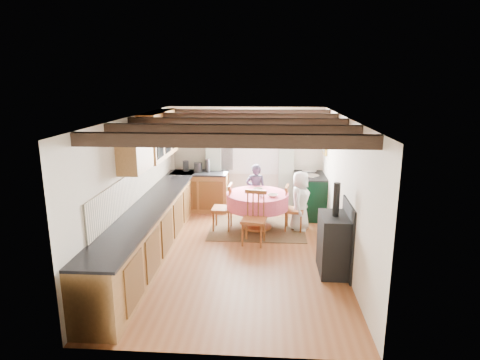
# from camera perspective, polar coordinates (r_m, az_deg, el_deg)

# --- Properties ---
(floor) EXTENTS (3.60, 5.50, 0.00)m
(floor) POSITION_cam_1_polar(r_m,az_deg,el_deg) (7.35, -0.43, -10.25)
(floor) COLOR brown
(floor) RESTS_ON ground
(ceiling) EXTENTS (3.60, 5.50, 0.00)m
(ceiling) POSITION_cam_1_polar(r_m,az_deg,el_deg) (6.74, -0.47, 8.74)
(ceiling) COLOR white
(ceiling) RESTS_ON ground
(wall_back) EXTENTS (3.60, 0.00, 2.40)m
(wall_back) POSITION_cam_1_polar(r_m,az_deg,el_deg) (9.62, 0.79, 3.05)
(wall_back) COLOR silver
(wall_back) RESTS_ON ground
(wall_front) EXTENTS (3.60, 0.00, 2.40)m
(wall_front) POSITION_cam_1_polar(r_m,az_deg,el_deg) (4.36, -3.22, -10.52)
(wall_front) COLOR silver
(wall_front) RESTS_ON ground
(wall_left) EXTENTS (0.00, 5.50, 2.40)m
(wall_left) POSITION_cam_1_polar(r_m,az_deg,el_deg) (7.30, -14.68, -0.88)
(wall_left) COLOR silver
(wall_left) RESTS_ON ground
(wall_right) EXTENTS (0.00, 5.50, 2.40)m
(wall_right) POSITION_cam_1_polar(r_m,az_deg,el_deg) (7.05, 14.31, -1.39)
(wall_right) COLOR silver
(wall_right) RESTS_ON ground
(beam_a) EXTENTS (3.60, 0.16, 0.16)m
(beam_a) POSITION_cam_1_polar(r_m,az_deg,el_deg) (4.77, -2.29, 5.54)
(beam_a) COLOR black
(beam_a) RESTS_ON ceiling
(beam_b) EXTENTS (3.60, 0.16, 0.16)m
(beam_b) POSITION_cam_1_polar(r_m,az_deg,el_deg) (5.75, -1.22, 6.97)
(beam_b) COLOR black
(beam_b) RESTS_ON ceiling
(beam_c) EXTENTS (3.60, 0.16, 0.16)m
(beam_c) POSITION_cam_1_polar(r_m,az_deg,el_deg) (6.75, -0.47, 7.98)
(beam_c) COLOR black
(beam_c) RESTS_ON ceiling
(beam_d) EXTENTS (3.60, 0.16, 0.16)m
(beam_d) POSITION_cam_1_polar(r_m,az_deg,el_deg) (7.74, 0.10, 8.73)
(beam_d) COLOR black
(beam_d) RESTS_ON ceiling
(beam_e) EXTENTS (3.60, 0.16, 0.16)m
(beam_e) POSITION_cam_1_polar(r_m,az_deg,el_deg) (8.73, 0.54, 9.30)
(beam_e) COLOR black
(beam_e) RESTS_ON ceiling
(splash_left) EXTENTS (0.02, 4.50, 0.55)m
(splash_left) POSITION_cam_1_polar(r_m,az_deg,el_deg) (7.57, -13.83, -0.31)
(splash_left) COLOR beige
(splash_left) RESTS_ON wall_left
(splash_back) EXTENTS (1.40, 0.02, 0.55)m
(splash_back) POSITION_cam_1_polar(r_m,az_deg,el_deg) (9.71, -5.13, 3.09)
(splash_back) COLOR beige
(splash_back) RESTS_ON wall_back
(base_cabinet_left) EXTENTS (0.60, 5.30, 0.88)m
(base_cabinet_left) POSITION_cam_1_polar(r_m,az_deg,el_deg) (7.44, -12.12, -6.60)
(base_cabinet_left) COLOR #996738
(base_cabinet_left) RESTS_ON floor
(base_cabinet_back) EXTENTS (1.30, 0.60, 0.88)m
(base_cabinet_back) POSITION_cam_1_polar(r_m,az_deg,el_deg) (9.62, -5.58, -1.67)
(base_cabinet_back) COLOR #996738
(base_cabinet_back) RESTS_ON floor
(worktop_left) EXTENTS (0.64, 5.30, 0.04)m
(worktop_left) POSITION_cam_1_polar(r_m,az_deg,el_deg) (7.29, -12.15, -3.22)
(worktop_left) COLOR black
(worktop_left) RESTS_ON base_cabinet_left
(worktop_back) EXTENTS (1.30, 0.64, 0.04)m
(worktop_back) POSITION_cam_1_polar(r_m,az_deg,el_deg) (9.49, -5.67, 0.98)
(worktop_back) COLOR black
(worktop_back) RESTS_ON base_cabinet_back
(wall_cabinet_glass) EXTENTS (0.34, 1.80, 0.90)m
(wall_cabinet_glass) POSITION_cam_1_polar(r_m,az_deg,el_deg) (8.24, -11.25, 6.26)
(wall_cabinet_glass) COLOR #996738
(wall_cabinet_glass) RESTS_ON wall_left
(wall_cabinet_solid) EXTENTS (0.34, 0.90, 0.70)m
(wall_cabinet_solid) POSITION_cam_1_polar(r_m,az_deg,el_deg) (6.83, -14.46, 4.14)
(wall_cabinet_solid) COLOR #996738
(wall_cabinet_solid) RESTS_ON wall_left
(window_frame) EXTENTS (1.34, 0.03, 1.54)m
(window_frame) POSITION_cam_1_polar(r_m,az_deg,el_deg) (9.54, 1.39, 5.39)
(window_frame) COLOR white
(window_frame) RESTS_ON wall_back
(window_pane) EXTENTS (1.20, 0.01, 1.40)m
(window_pane) POSITION_cam_1_polar(r_m,az_deg,el_deg) (9.54, 1.40, 5.39)
(window_pane) COLOR white
(window_pane) RESTS_ON wall_back
(curtain_left) EXTENTS (0.35, 0.10, 2.10)m
(curtain_left) POSITION_cam_1_polar(r_m,az_deg,el_deg) (9.61, -3.72, 2.41)
(curtain_left) COLOR #AFAFAF
(curtain_left) RESTS_ON wall_back
(curtain_right) EXTENTS (0.35, 0.10, 2.10)m
(curtain_right) POSITION_cam_1_polar(r_m,az_deg,el_deg) (9.54, 6.46, 2.26)
(curtain_right) COLOR #AFAFAF
(curtain_right) RESTS_ON wall_back
(curtain_rod) EXTENTS (2.00, 0.03, 0.03)m
(curtain_rod) POSITION_cam_1_polar(r_m,az_deg,el_deg) (9.38, 1.39, 8.94)
(curtain_rod) COLOR black
(curtain_rod) RESTS_ON wall_back
(wall_picture) EXTENTS (0.04, 0.50, 0.60)m
(wall_picture) POSITION_cam_1_polar(r_m,az_deg,el_deg) (9.17, 11.80, 5.40)
(wall_picture) COLOR gold
(wall_picture) RESTS_ON wall_right
(wall_plate) EXTENTS (0.30, 0.02, 0.30)m
(wall_plate) POSITION_cam_1_polar(r_m,az_deg,el_deg) (9.52, 7.15, 5.87)
(wall_plate) COLOR silver
(wall_plate) RESTS_ON wall_back
(rug) EXTENTS (1.94, 1.51, 0.01)m
(rug) POSITION_cam_1_polar(r_m,az_deg,el_deg) (8.51, 2.41, -6.76)
(rug) COLOR brown
(rug) RESTS_ON floor
(dining_table) EXTENTS (1.26, 1.26, 0.76)m
(dining_table) POSITION_cam_1_polar(r_m,az_deg,el_deg) (8.39, 2.43, -4.37)
(dining_table) COLOR pink
(dining_table) RESTS_ON floor
(chair_near) EXTENTS (0.50, 0.52, 1.01)m
(chair_near) POSITION_cam_1_polar(r_m,az_deg,el_deg) (7.59, 1.92, -5.37)
(chair_near) COLOR #965D2C
(chair_near) RESTS_ON floor
(chair_left) EXTENTS (0.46, 0.44, 0.97)m
(chair_left) POSITION_cam_1_polar(r_m,az_deg,el_deg) (8.32, -2.50, -3.78)
(chair_left) COLOR #965D2C
(chair_left) RESTS_ON floor
(chair_right) EXTENTS (0.47, 0.46, 0.93)m
(chair_right) POSITION_cam_1_polar(r_m,az_deg,el_deg) (8.35, 7.60, -3.95)
(chair_right) COLOR #965D2C
(chair_right) RESTS_ON floor
(aga_range) EXTENTS (0.68, 1.05, 0.97)m
(aga_range) POSITION_cam_1_polar(r_m,az_deg,el_deg) (9.29, 9.68, -2.08)
(aga_range) COLOR black
(aga_range) RESTS_ON floor
(cast_iron_stove) EXTENTS (0.44, 0.74, 1.47)m
(cast_iron_stove) POSITION_cam_1_polar(r_m,az_deg,el_deg) (6.59, 13.08, -6.62)
(cast_iron_stove) COLOR black
(cast_iron_stove) RESTS_ON floor
(child_far) EXTENTS (0.47, 0.33, 1.23)m
(child_far) POSITION_cam_1_polar(r_m,az_deg,el_deg) (8.98, 2.22, -1.57)
(child_far) COLOR #322F46
(child_far) RESTS_ON floor
(child_right) EXTENTS (0.54, 0.68, 1.22)m
(child_right) POSITION_cam_1_polar(r_m,az_deg,el_deg) (8.36, 8.40, -2.90)
(child_right) COLOR silver
(child_right) RESTS_ON floor
(bowl_a) EXTENTS (0.27, 0.27, 0.05)m
(bowl_a) POSITION_cam_1_polar(r_m,az_deg,el_deg) (8.05, 4.60, -2.18)
(bowl_a) COLOR silver
(bowl_a) RESTS_ON dining_table
(bowl_b) EXTENTS (0.27, 0.27, 0.06)m
(bowl_b) POSITION_cam_1_polar(r_m,az_deg,el_deg) (8.43, 2.53, -1.37)
(bowl_b) COLOR silver
(bowl_b) RESTS_ON dining_table
(cup) EXTENTS (0.14, 0.14, 0.09)m
(cup) POSITION_cam_1_polar(r_m,az_deg,el_deg) (8.02, 2.95, -2.06)
(cup) COLOR silver
(cup) RESTS_ON dining_table
(canister_tall) EXTENTS (0.14, 0.14, 0.24)m
(canister_tall) POSITION_cam_1_polar(r_m,az_deg,el_deg) (9.61, -7.59, 1.96)
(canister_tall) COLOR #262628
(canister_tall) RESTS_ON worktop_back
(canister_wide) EXTENTS (0.20, 0.20, 0.22)m
(canister_wide) POSITION_cam_1_polar(r_m,az_deg,el_deg) (9.49, -5.88, 1.78)
(canister_wide) COLOR #262628
(canister_wide) RESTS_ON worktop_back
(canister_slim) EXTENTS (0.11, 0.11, 0.31)m
(canister_slim) POSITION_cam_1_polar(r_m,az_deg,el_deg) (9.43, -4.57, 2.01)
(canister_slim) COLOR #262628
(canister_slim) RESTS_ON worktop_back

